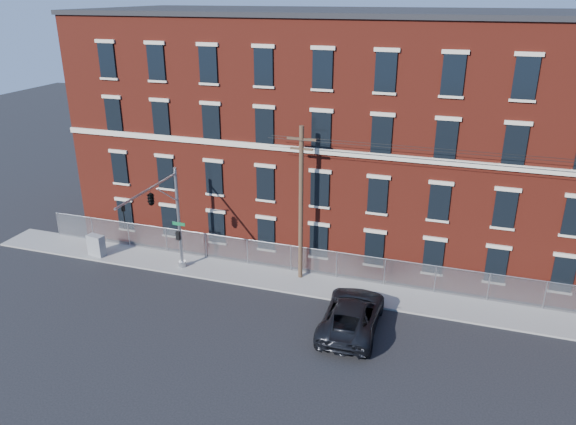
# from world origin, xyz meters

# --- Properties ---
(ground) EXTENTS (140.00, 140.00, 0.00)m
(ground) POSITION_xyz_m (0.00, 0.00, 0.00)
(ground) COLOR black
(ground) RESTS_ON ground
(sidewalk) EXTENTS (65.00, 3.00, 0.12)m
(sidewalk) POSITION_xyz_m (12.00, 5.00, 0.06)
(sidewalk) COLOR gray
(sidewalk) RESTS_ON ground
(mill_building) EXTENTS (55.30, 14.32, 16.30)m
(mill_building) POSITION_xyz_m (12.00, 13.93, 8.15)
(mill_building) COLOR maroon
(mill_building) RESTS_ON ground
(chain_link_fence) EXTENTS (59.06, 0.06, 1.85)m
(chain_link_fence) POSITION_xyz_m (12.00, 6.30, 1.06)
(chain_link_fence) COLOR #A5A8AD
(chain_link_fence) RESTS_ON ground
(traffic_signal_mast) EXTENTS (0.90, 6.75, 7.00)m
(traffic_signal_mast) POSITION_xyz_m (-6.00, 2.18, 5.39)
(traffic_signal_mast) COLOR #9EA0A5
(traffic_signal_mast) RESTS_ON ground
(utility_pole_near) EXTENTS (1.80, 0.28, 10.00)m
(utility_pole_near) POSITION_xyz_m (2.00, 5.60, 5.34)
(utility_pole_near) COLOR #4F3A27
(utility_pole_near) RESTS_ON ground
(pickup_truck) EXTENTS (3.10, 6.50, 1.79)m
(pickup_truck) POSITION_xyz_m (6.37, 0.99, 0.90)
(pickup_truck) COLOR black
(pickup_truck) RESTS_ON ground
(utility_cabinet) EXTENTS (1.29, 0.79, 1.51)m
(utility_cabinet) POSITION_xyz_m (-12.55, 4.20, 0.87)
(utility_cabinet) COLOR gray
(utility_cabinet) RESTS_ON sidewalk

